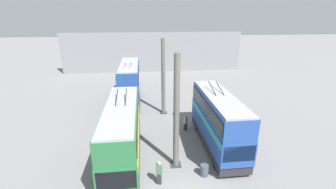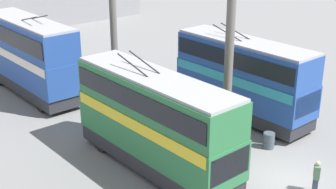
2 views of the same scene
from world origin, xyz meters
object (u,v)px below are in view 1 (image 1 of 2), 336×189
(bus_left_far, at_px, (218,118))
(bus_right_near, at_px, (122,132))
(person_by_right_row, at_px, (159,172))
(person_by_left_row, at_px, (186,122))
(bus_right_far, at_px, (130,81))
(oil_drum, at_px, (204,170))

(bus_left_far, distance_m, bus_right_near, 8.17)
(person_by_right_row, bearing_deg, person_by_left_row, -6.83)
(bus_right_far, xyz_separation_m, person_by_right_row, (-16.04, -2.57, -1.98))
(bus_right_far, distance_m, oil_drum, 16.82)
(bus_right_far, relative_size, person_by_left_row, 5.84)
(person_by_right_row, height_order, person_by_left_row, person_by_right_row)
(bus_right_near, relative_size, person_by_right_row, 5.26)
(person_by_right_row, bearing_deg, bus_right_near, 59.53)
(bus_right_near, bearing_deg, bus_right_far, -0.00)
(person_by_left_row, bearing_deg, bus_left_far, -6.50)
(person_by_right_row, height_order, oil_drum, person_by_right_row)
(person_by_left_row, bearing_deg, bus_right_near, -91.99)
(bus_right_near, relative_size, oil_drum, 11.09)
(bus_right_near, bearing_deg, person_by_right_row, -137.23)
(bus_right_near, xyz_separation_m, person_by_left_row, (4.71, -5.84, -1.88))
(bus_left_far, distance_m, person_by_right_row, 7.15)
(person_by_right_row, xyz_separation_m, person_by_left_row, (7.49, -3.27, -0.13))
(bus_left_far, distance_m, oil_drum, 4.90)
(person_by_left_row, bearing_deg, oil_drum, -40.35)
(person_by_right_row, bearing_deg, bus_left_far, -35.20)
(bus_left_far, height_order, person_by_left_row, bus_left_far)
(bus_right_near, xyz_separation_m, bus_right_far, (13.26, -0.00, 0.23))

